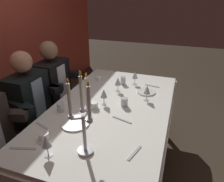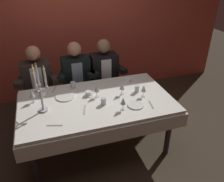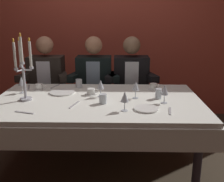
# 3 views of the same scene
# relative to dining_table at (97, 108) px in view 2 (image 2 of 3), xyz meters

# --- Properties ---
(ground_plane) EXTENTS (12.00, 12.00, 0.00)m
(ground_plane) POSITION_rel_dining_table_xyz_m (0.00, 0.00, -0.62)
(ground_plane) COLOR #3B3023
(back_wall) EXTENTS (6.00, 0.12, 2.70)m
(back_wall) POSITION_rel_dining_table_xyz_m (0.00, 1.66, 0.73)
(back_wall) COLOR #C34B39
(back_wall) RESTS_ON ground_plane
(dining_table) EXTENTS (1.94, 1.14, 0.74)m
(dining_table) POSITION_rel_dining_table_xyz_m (0.00, 0.00, 0.00)
(dining_table) COLOR white
(dining_table) RESTS_ON ground_plane
(candelabra) EXTENTS (0.15, 0.17, 0.60)m
(candelabra) POSITION_rel_dining_table_xyz_m (-0.65, -0.04, 0.39)
(candelabra) COLOR silver
(candelabra) RESTS_ON dining_table
(dinner_plate_0) EXTENTS (0.20, 0.20, 0.01)m
(dinner_plate_0) POSITION_rel_dining_table_xyz_m (0.42, -0.27, 0.13)
(dinner_plate_0) COLOR white
(dinner_plate_0) RESTS_ON dining_table
(dinner_plate_1) EXTENTS (0.25, 0.25, 0.01)m
(dinner_plate_1) POSITION_rel_dining_table_xyz_m (-0.36, 0.19, 0.13)
(dinner_plate_1) COLOR white
(dinner_plate_1) RESTS_ON dining_table
(wine_glass_0) EXTENTS (0.07, 0.07, 0.16)m
(wine_glass_0) POSITION_rel_dining_table_xyz_m (0.60, -0.10, 0.23)
(wine_glass_0) COLOR silver
(wine_glass_0) RESTS_ON dining_table
(wine_glass_1) EXTENTS (0.07, 0.07, 0.16)m
(wine_glass_1) POSITION_rel_dining_table_xyz_m (0.03, 0.08, 0.23)
(wine_glass_1) COLOR silver
(wine_glass_1) RESTS_ON dining_table
(wine_glass_2) EXTENTS (0.07, 0.07, 0.16)m
(wine_glass_2) POSITION_rel_dining_table_xyz_m (0.35, 0.04, 0.23)
(wine_glass_2) COLOR silver
(wine_glass_2) RESTS_ON dining_table
(wine_glass_3) EXTENTS (0.07, 0.07, 0.16)m
(wine_glass_3) POSITION_rel_dining_table_xyz_m (0.24, -0.30, 0.23)
(wine_glass_3) COLOR silver
(wine_glass_3) RESTS_ON dining_table
(wine_glass_4) EXTENTS (0.07, 0.07, 0.16)m
(wine_glass_4) POSITION_rel_dining_table_xyz_m (-0.76, 0.19, 0.23)
(wine_glass_4) COLOR silver
(wine_glass_4) RESTS_ON dining_table
(water_tumbler_0) EXTENTS (0.07, 0.07, 0.09)m
(water_tumbler_0) POSITION_rel_dining_table_xyz_m (-0.23, 0.41, 0.16)
(water_tumbler_0) COLOR silver
(water_tumbler_0) RESTS_ON dining_table
(water_tumbler_1) EXTENTS (0.07, 0.07, 0.09)m
(water_tumbler_1) POSITION_rel_dining_table_xyz_m (0.06, -0.12, 0.16)
(water_tumbler_1) COLOR silver
(water_tumbler_1) RESTS_ON dining_table
(water_tumbler_2) EXTENTS (0.06, 0.06, 0.09)m
(water_tumbler_2) POSITION_rel_dining_table_xyz_m (0.57, 0.04, 0.17)
(water_tumbler_2) COLOR silver
(water_tumbler_2) RESTS_ON dining_table
(coffee_cup_0) EXTENTS (0.13, 0.12, 0.06)m
(coffee_cup_0) POSITION_rel_dining_table_xyz_m (0.56, 0.36, 0.15)
(coffee_cup_0) COLOR white
(coffee_cup_0) RESTS_ON dining_table
(coffee_cup_1) EXTENTS (0.13, 0.12, 0.06)m
(coffee_cup_1) POSITION_rel_dining_table_xyz_m (-0.63, 0.31, 0.15)
(coffee_cup_1) COLOR white
(coffee_cup_1) RESTS_ON dining_table
(coffee_cup_2) EXTENTS (0.13, 0.12, 0.06)m
(coffee_cup_2) POSITION_rel_dining_table_xyz_m (-0.07, 0.15, 0.15)
(coffee_cup_2) COLOR white
(coffee_cup_2) RESTS_ON dining_table
(knife_0) EXTENTS (0.07, 0.19, 0.01)m
(knife_0) POSITION_rel_dining_table_xyz_m (-0.19, -0.16, 0.12)
(knife_0) COLOR #B7B7BC
(knife_0) RESTS_ON dining_table
(spoon_1) EXTENTS (0.17, 0.07, 0.01)m
(spoon_1) POSITION_rel_dining_table_xyz_m (-0.55, -0.36, 0.12)
(spoon_1) COLOR #B7B7BC
(spoon_1) RESTS_ON dining_table
(spoon_2) EXTENTS (0.07, 0.17, 0.01)m
(spoon_2) POSITION_rel_dining_table_xyz_m (-0.49, 0.43, 0.12)
(spoon_2) COLOR #B7B7BC
(spoon_2) RESTS_ON dining_table
(knife_3) EXTENTS (0.07, 0.19, 0.01)m
(knife_3) POSITION_rel_dining_table_xyz_m (-0.76, 0.40, 0.12)
(knife_3) COLOR #B7B7BC
(knife_3) RESTS_ON dining_table
(spoon_4) EXTENTS (0.05, 0.17, 0.01)m
(spoon_4) POSITION_rel_dining_table_xyz_m (0.61, -0.30, 0.12)
(spoon_4) COLOR #B7B7BC
(spoon_4) RESTS_ON dining_table
(seated_diner_0) EXTENTS (0.63, 0.48, 1.24)m
(seated_diner_0) POSITION_rel_dining_table_xyz_m (-0.69, 0.89, 0.11)
(seated_diner_0) COLOR #2A232C
(seated_diner_0) RESTS_ON ground_plane
(seated_diner_1) EXTENTS (0.63, 0.48, 1.24)m
(seated_diner_1) POSITION_rel_dining_table_xyz_m (-0.10, 0.89, 0.11)
(seated_diner_1) COLOR #2A232C
(seated_diner_1) RESTS_ON ground_plane
(seated_diner_2) EXTENTS (0.63, 0.48, 1.24)m
(seated_diner_2) POSITION_rel_dining_table_xyz_m (0.35, 0.89, 0.11)
(seated_diner_2) COLOR #2A232C
(seated_diner_2) RESTS_ON ground_plane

